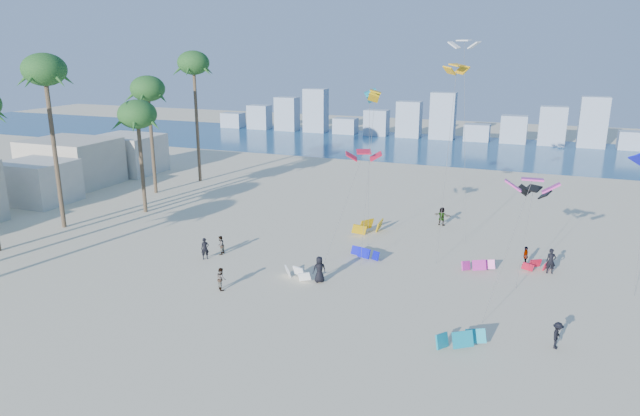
% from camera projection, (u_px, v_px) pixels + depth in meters
% --- Properties ---
extents(ground, '(220.00, 220.00, 0.00)m').
position_uv_depth(ground, '(164.00, 356.00, 31.30)').
color(ground, beige).
rests_on(ground, ground).
extents(ocean, '(220.00, 220.00, 0.00)m').
position_uv_depth(ocean, '(423.00, 147.00, 95.89)').
color(ocean, navy).
rests_on(ocean, ground).
extents(kitesurfer_near, '(0.76, 0.72, 1.74)m').
position_uv_depth(kitesurfer_near, '(205.00, 249.00, 45.27)').
color(kitesurfer_near, black).
rests_on(kitesurfer_near, ground).
extents(kitesurfer_mid, '(0.98, 0.97, 1.59)m').
position_uv_depth(kitesurfer_mid, '(221.00, 279.00, 39.61)').
color(kitesurfer_mid, gray).
rests_on(kitesurfer_mid, ground).
extents(kitesurfers_far, '(26.07, 21.72, 1.93)m').
position_uv_depth(kitesurfers_far, '(423.00, 254.00, 44.06)').
color(kitesurfers_far, black).
rests_on(kitesurfers_far, ground).
extents(grounded_kites, '(18.75, 21.54, 1.10)m').
position_uv_depth(grounded_kites, '(406.00, 263.00, 43.36)').
color(grounded_kites, white).
rests_on(grounded_kites, ground).
extents(flying_kites, '(23.66, 21.26, 17.36)m').
position_uv_depth(flying_kites, '(460.00, 113.00, 42.92)').
color(flying_kites, red).
rests_on(flying_kites, ground).
extents(palm_row, '(7.82, 44.80, 15.89)m').
position_uv_depth(palm_row, '(61.00, 102.00, 50.12)').
color(palm_row, brown).
rests_on(palm_row, ground).
extents(beachfront_buildings, '(11.50, 43.00, 6.00)m').
position_uv_depth(beachfront_buildings, '(17.00, 179.00, 60.92)').
color(beachfront_buildings, beige).
rests_on(beachfront_buildings, ground).
extents(distant_skyline, '(85.00, 3.00, 8.40)m').
position_uv_depth(distant_skyline, '(428.00, 121.00, 104.43)').
color(distant_skyline, '#9EADBF').
rests_on(distant_skyline, ground).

